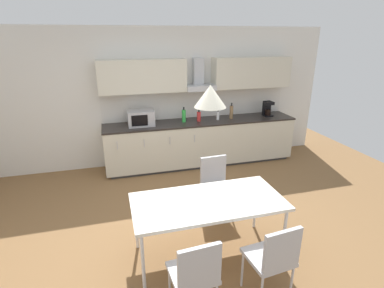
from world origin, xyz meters
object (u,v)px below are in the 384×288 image
at_px(dining_table, 208,204).
at_px(chair_near_left, 195,272).
at_px(chair_near_right, 274,256).
at_px(bottle_brown, 231,112).
at_px(bottle_white, 218,115).
at_px(microwave, 141,118).
at_px(bottle_green, 184,116).
at_px(chair_far_right, 216,181).
at_px(coffee_maker, 267,108).
at_px(pendant_lamp, 210,96).
at_px(bottle_red, 199,116).

relative_size(dining_table, chair_near_left, 1.95).
bearing_deg(chair_near_right, dining_table, 116.33).
relative_size(bottle_brown, bottle_white, 1.58).
height_order(bottle_brown, dining_table, bottle_brown).
distance_m(microwave, bottle_brown, 1.79).
bearing_deg(bottle_green, chair_far_right, -90.30).
relative_size(bottle_white, dining_table, 0.12).
height_order(coffee_maker, pendant_lamp, pendant_lamp).
relative_size(bottle_green, chair_near_left, 0.33).
xyz_separation_m(coffee_maker, bottle_brown, (-0.82, -0.03, -0.01)).
bearing_deg(bottle_white, chair_near_left, -113.00).
height_order(microwave, bottle_red, microwave).
height_order(bottle_green, pendant_lamp, pendant_lamp).
relative_size(bottle_white, chair_near_left, 0.23).
height_order(chair_near_left, chair_far_right, same).
bearing_deg(chair_far_right, chair_near_left, -115.53).
relative_size(bottle_brown, bottle_green, 1.10).
relative_size(bottle_green, chair_far_right, 0.33).
distance_m(bottle_green, dining_table, 2.70).
relative_size(bottle_green, pendant_lamp, 0.91).
bearing_deg(chair_near_left, bottle_red, 72.82).
relative_size(dining_table, chair_near_right, 1.95).
distance_m(bottle_green, bottle_red, 0.30).
xyz_separation_m(bottle_brown, bottle_red, (-0.68, 0.00, -0.04)).
bearing_deg(chair_near_left, bottle_green, 77.50).
distance_m(microwave, chair_near_left, 3.46).
relative_size(coffee_maker, chair_near_left, 0.34).
distance_m(dining_table, pendant_lamp, 1.21).
bearing_deg(chair_near_left, bottle_brown, 63.10).
bearing_deg(bottle_brown, bottle_red, 179.88).
relative_size(bottle_brown, dining_table, 0.19).
relative_size(bottle_green, bottle_red, 1.30).
xyz_separation_m(bottle_brown, dining_table, (-1.36, -2.63, -0.34)).
distance_m(microwave, bottle_white, 1.51).
bearing_deg(chair_near_left, chair_far_right, 64.47).
bearing_deg(bottle_red, coffee_maker, 1.17).
height_order(bottle_brown, bottle_red, bottle_brown).
bearing_deg(chair_far_right, bottle_green, 89.70).
height_order(chair_far_right, pendant_lamp, pendant_lamp).
distance_m(bottle_brown, pendant_lamp, 3.09).
bearing_deg(bottle_red, dining_table, -104.54).
relative_size(chair_near_right, pendant_lamp, 2.72).
bearing_deg(dining_table, coffee_maker, 50.76).
height_order(chair_far_right, chair_near_right, same).
distance_m(bottle_red, chair_near_left, 3.61).
xyz_separation_m(chair_near_right, pendant_lamp, (-0.39, 0.79, 1.37)).
bearing_deg(coffee_maker, pendant_lamp, -129.24).
height_order(bottle_brown, chair_near_left, bottle_brown).
xyz_separation_m(microwave, bottle_green, (0.82, 0.01, -0.02)).
bearing_deg(pendant_lamp, chair_near_right, -63.67).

